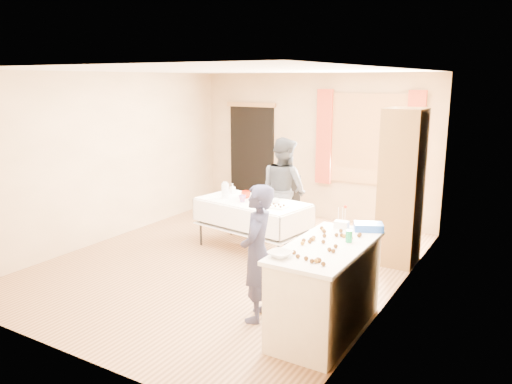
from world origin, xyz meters
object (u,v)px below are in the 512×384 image
Objects in this scene: cabinet at (401,187)px; counter at (326,288)px; party_table at (252,221)px; girl at (257,253)px; chair at (286,217)px; woman at (284,190)px.

counter is (-0.10, -2.31, -0.61)m from cabinet.
girl is at bearing -48.67° from party_table.
party_table is at bearing -163.77° from cabinet.
counter is at bearing -33.39° from party_table.
cabinet is 2.12m from chair.
chair is at bearing -173.38° from girl.
woman is (-1.71, 2.35, 0.36)m from counter.
cabinet is 1.46× the size of girl.
woman is at bearing 81.68° from party_table.
chair reaches higher than party_table.
chair is (0.07, 0.97, -0.16)m from party_table.
party_table is at bearing -110.12° from chair.
woman reaches higher than girl.
party_table is at bearing 137.67° from counter.
cabinet is 2.23× the size of chair.
girl is (1.18, -1.85, 0.28)m from party_table.
chair reaches higher than counter.
woman is at bearing -173.19° from girl.
cabinet is 1.43× the size of counter.
woman is at bearing 125.95° from counter.
party_table is 1.08× the size of woman.
cabinet is 2.39m from counter.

